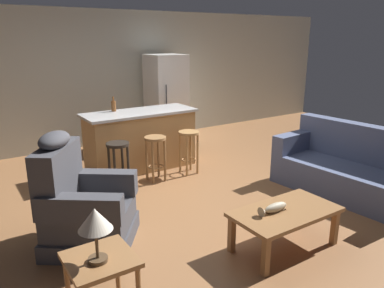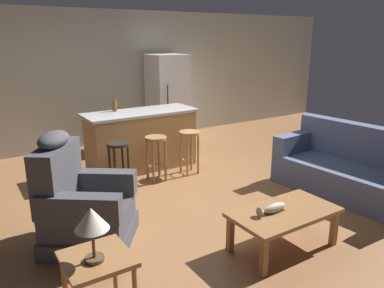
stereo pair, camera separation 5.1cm
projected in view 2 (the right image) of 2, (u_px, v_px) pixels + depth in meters
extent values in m
plane|color=brown|center=(186.00, 195.00, 5.12)|extent=(12.00, 12.00, 0.00)
cube|color=#B2B2A3|center=(101.00, 79.00, 7.28)|extent=(12.00, 0.05, 2.60)
cube|color=olive|center=(284.00, 212.00, 3.74)|extent=(1.10, 0.60, 0.04)
cube|color=olive|center=(264.00, 257.00, 3.35)|extent=(0.06, 0.06, 0.38)
cube|color=olive|center=(334.00, 228.00, 3.86)|extent=(0.06, 0.06, 0.38)
cube|color=olive|center=(230.00, 234.00, 3.73)|extent=(0.06, 0.06, 0.38)
cube|color=olive|center=(298.00, 211.00, 4.24)|extent=(0.06, 0.06, 0.38)
cube|color=#4C3823|center=(274.00, 211.00, 3.70)|extent=(0.22, 0.07, 0.01)
ellipsoid|color=tan|center=(275.00, 208.00, 3.69)|extent=(0.28, 0.09, 0.09)
cone|color=tan|center=(262.00, 212.00, 3.60)|extent=(0.06, 0.10, 0.10)
cube|color=#4C5675|center=(344.00, 188.00, 5.12)|extent=(0.99, 1.96, 0.20)
cube|color=#4C5675|center=(346.00, 173.00, 5.06)|extent=(0.99, 1.96, 0.22)
cube|color=#4C5675|center=(362.00, 143.00, 5.15)|extent=(0.35, 1.91, 0.52)
cube|color=#4C5675|center=(296.00, 142.00, 5.64)|extent=(0.85, 0.27, 0.28)
cube|color=#3D3D42|center=(91.00, 234.00, 3.93)|extent=(1.17, 1.17, 0.18)
cube|color=#3D3D42|center=(90.00, 216.00, 3.87)|extent=(1.09, 1.08, 0.24)
cube|color=#3D3D42|center=(57.00, 176.00, 3.77)|extent=(0.64, 0.75, 0.64)
ellipsoid|color=#3D3D42|center=(54.00, 140.00, 3.66)|extent=(0.49, 0.53, 0.16)
cube|color=#3D3D42|center=(100.00, 182.00, 4.12)|extent=(0.75, 0.61, 0.26)
cube|color=#3D3D42|center=(79.00, 208.00, 3.48)|extent=(0.75, 0.61, 0.26)
cube|color=olive|center=(97.00, 259.00, 2.70)|extent=(0.48, 0.48, 0.04)
cylinder|color=olive|center=(65.00, 287.00, 2.84)|extent=(0.04, 0.04, 0.52)
cylinder|color=olive|center=(115.00, 270.00, 3.05)|extent=(0.04, 0.04, 0.52)
cylinder|color=#4C3823|center=(95.00, 259.00, 2.65)|extent=(0.14, 0.14, 0.03)
cylinder|color=#4C3823|center=(93.00, 243.00, 2.62)|extent=(0.02, 0.02, 0.22)
cone|color=beige|center=(91.00, 219.00, 2.56)|extent=(0.24, 0.24, 0.16)
cube|color=#AD7F4C|center=(142.00, 141.00, 6.08)|extent=(1.71, 0.63, 0.91)
cube|color=#B2B2B2|center=(141.00, 112.00, 5.95)|extent=(1.80, 0.70, 0.04)
cylinder|color=black|center=(118.00, 144.00, 5.18)|extent=(0.32, 0.32, 0.04)
torus|color=black|center=(120.00, 174.00, 5.30)|extent=(0.23, 0.23, 0.02)
cylinder|color=black|center=(115.00, 171.00, 5.14)|extent=(0.04, 0.04, 0.64)
cylinder|color=black|center=(129.00, 168.00, 5.24)|extent=(0.04, 0.04, 0.64)
cylinder|color=black|center=(110.00, 166.00, 5.30)|extent=(0.04, 0.04, 0.64)
cylinder|color=black|center=(123.00, 164.00, 5.40)|extent=(0.04, 0.04, 0.64)
cylinder|color=olive|center=(156.00, 138.00, 5.48)|extent=(0.32, 0.32, 0.04)
torus|color=olive|center=(156.00, 166.00, 5.60)|extent=(0.23, 0.23, 0.02)
cylinder|color=olive|center=(153.00, 163.00, 5.44)|extent=(0.04, 0.04, 0.64)
cylinder|color=olive|center=(165.00, 161.00, 5.55)|extent=(0.04, 0.04, 0.64)
cylinder|color=olive|center=(147.00, 159.00, 5.61)|extent=(0.04, 0.04, 0.64)
cylinder|color=olive|center=(159.00, 157.00, 5.71)|extent=(0.04, 0.04, 0.64)
cylinder|color=#A87A47|center=(189.00, 133.00, 5.79)|extent=(0.32, 0.32, 0.04)
torus|color=#A87A47|center=(189.00, 160.00, 5.91)|extent=(0.23, 0.23, 0.02)
cylinder|color=#A87A47|center=(187.00, 156.00, 5.75)|extent=(0.04, 0.04, 0.64)
cylinder|color=#A87A47|center=(198.00, 154.00, 5.85)|extent=(0.04, 0.04, 0.64)
cylinder|color=#A87A47|center=(181.00, 153.00, 5.91)|extent=(0.04, 0.04, 0.64)
cylinder|color=#A87A47|center=(191.00, 151.00, 6.02)|extent=(0.04, 0.04, 0.64)
cube|color=white|center=(168.00, 99.00, 7.54)|extent=(0.70, 0.66, 1.76)
cylinder|color=#333338|center=(168.00, 98.00, 7.14)|extent=(0.02, 0.02, 0.50)
cylinder|color=brown|center=(115.00, 106.00, 5.93)|extent=(0.07, 0.07, 0.17)
cylinder|color=brown|center=(114.00, 99.00, 5.90)|extent=(0.03, 0.03, 0.07)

